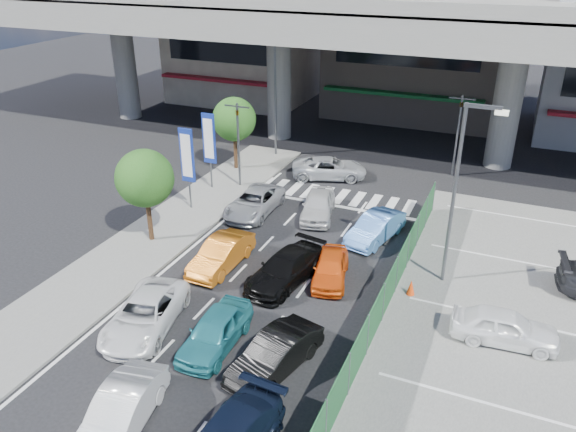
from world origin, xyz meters
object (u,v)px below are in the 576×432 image
at_px(tree_far, 234,119).
at_px(taxi_teal_mid, 215,331).
at_px(street_lamp_right, 460,182).
at_px(sedan_white_mid_left, 145,314).
at_px(traffic_cone, 411,287).
at_px(sedan_white_front_mid, 318,205).
at_px(signboard_far, 209,141).
at_px(crossing_wagon_silver, 329,168).
at_px(street_lamp_left, 278,88).
at_px(hatch_white_back_mid, 121,412).
at_px(wagon_silver_front_left, 254,202).
at_px(signboard_near, 187,158).
at_px(parked_sedan_white, 505,327).
at_px(traffic_light_right, 460,116).
at_px(kei_truck_front_right, 375,228).
at_px(hatch_black_mid_right, 275,354).
at_px(traffic_light_left, 238,124).
at_px(sedan_black_mid, 285,269).
at_px(tree_near, 145,178).
at_px(taxi_orange_left, 221,254).
at_px(taxi_orange_right, 331,268).

bearing_deg(tree_far, taxi_teal_mid, -64.40).
distance_m(street_lamp_right, sedan_white_mid_left, 13.56).
relative_size(taxi_teal_mid, traffic_cone, 5.82).
bearing_deg(sedan_white_front_mid, street_lamp_right, -40.70).
xyz_separation_m(signboard_far, crossing_wagon_silver, (5.95, 4.51, -2.41)).
height_order(street_lamp_left, hatch_white_back_mid, street_lamp_left).
distance_m(sedan_white_mid_left, wagon_silver_front_left, 10.98).
bearing_deg(wagon_silver_front_left, signboard_near, -165.84).
relative_size(street_lamp_right, parked_sedan_white, 2.06).
distance_m(signboard_far, sedan_white_front_mid, 7.72).
height_order(traffic_light_right, hatch_white_back_mid, traffic_light_right).
bearing_deg(kei_truck_front_right, street_lamp_left, 148.89).
height_order(traffic_light_right, hatch_black_mid_right, traffic_light_right).
relative_size(traffic_light_left, parked_sedan_white, 1.34).
relative_size(hatch_white_back_mid, sedan_white_front_mid, 1.01).
relative_size(sedan_black_mid, wagon_silver_front_left, 0.99).
xyz_separation_m(street_lamp_left, tree_near, (-0.67, -14.00, -1.38)).
distance_m(traffic_light_left, sedan_white_front_mid, 7.02).
bearing_deg(taxi_teal_mid, traffic_light_left, 112.13).
distance_m(tree_near, sedan_white_mid_left, 7.72).
bearing_deg(taxi_orange_left, tree_near, 170.96).
relative_size(crossing_wagon_silver, traffic_cone, 6.89).
distance_m(tree_near, taxi_teal_mid, 9.55).
distance_m(signboard_far, taxi_orange_left, 9.61).
bearing_deg(traffic_light_left, sedan_white_mid_left, -77.02).
height_order(tree_near, taxi_teal_mid, tree_near).
distance_m(taxi_orange_left, traffic_cone, 8.57).
bearing_deg(signboard_far, sedan_white_front_mid, -8.41).
height_order(street_lamp_left, taxi_orange_left, street_lamp_left).
xyz_separation_m(wagon_silver_front_left, sedan_white_front_mid, (3.39, 0.96, 0.05)).
distance_m(parked_sedan_white, traffic_cone, 4.23).
relative_size(taxi_teal_mid, taxi_orange_left, 0.96).
bearing_deg(hatch_white_back_mid, sedan_white_front_mid, 78.90).
bearing_deg(wagon_silver_front_left, traffic_light_left, 127.96).
bearing_deg(signboard_far, hatch_black_mid_right, -52.25).
xyz_separation_m(sedan_white_mid_left, sedan_white_front_mid, (2.65, 11.92, 0.03)).
bearing_deg(street_lamp_left, sedan_white_front_mid, -53.42).
distance_m(sedan_white_mid_left, traffic_cone, 10.92).
xyz_separation_m(street_lamp_right, traffic_cone, (-1.22, -1.71, -4.37)).
height_order(tree_far, traffic_cone, tree_far).
relative_size(signboard_near, traffic_cone, 6.91).
bearing_deg(hatch_white_back_mid, taxi_orange_right, 63.84).
bearing_deg(street_lamp_left, taxi_orange_left, -75.66).
distance_m(traffic_light_right, traffic_cone, 15.14).
bearing_deg(sedan_black_mid, crossing_wagon_silver, 110.95).
relative_size(hatch_white_back_mid, crossing_wagon_silver, 0.87).
bearing_deg(signboard_near, taxi_orange_left, -45.89).
relative_size(signboard_near, taxi_orange_left, 1.14).
bearing_deg(street_lamp_right, kei_truck_front_right, 147.19).
distance_m(street_lamp_left, kei_truck_front_right, 14.07).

